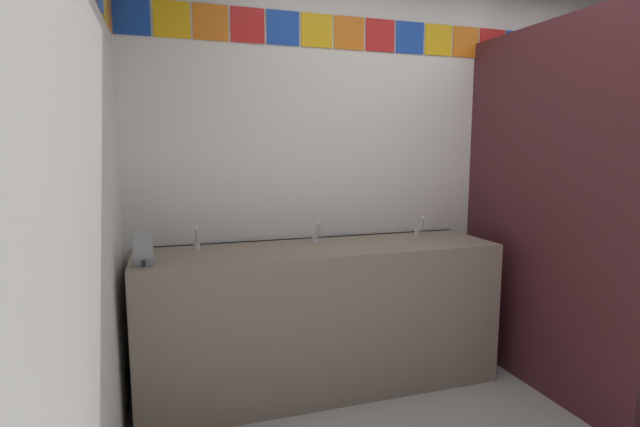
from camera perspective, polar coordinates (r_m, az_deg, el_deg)
name	(u,v)px	position (r m, az deg, el deg)	size (l,w,h in m)	color
wall_back	(418,156)	(3.38, 11.52, 6.65)	(3.80, 0.09, 2.73)	white
wall_side	(46,171)	(1.40, -29.77, 4.43)	(0.09, 3.06, 2.73)	white
vanity_counter	(321,314)	(2.92, 0.09, -11.90)	(2.09, 0.58, 0.86)	gray
faucet_left	(197,242)	(2.76, -14.42, -3.25)	(0.04, 0.10, 0.14)	silver
faucet_center	(316,235)	(2.88, -0.46, -2.54)	(0.04, 0.10, 0.14)	silver
faucet_right	(419,229)	(3.16, 11.70, -1.80)	(0.04, 0.10, 0.14)	silver
soap_dispenser	(143,249)	(2.50, -20.23, -4.01)	(0.09, 0.09, 0.16)	gray
stall_divider	(601,216)	(3.00, 30.43, -0.23)	(0.92, 1.36, 2.13)	#471E23
toilet	(566,317)	(3.68, 27.13, -10.84)	(0.39, 0.49, 0.74)	white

